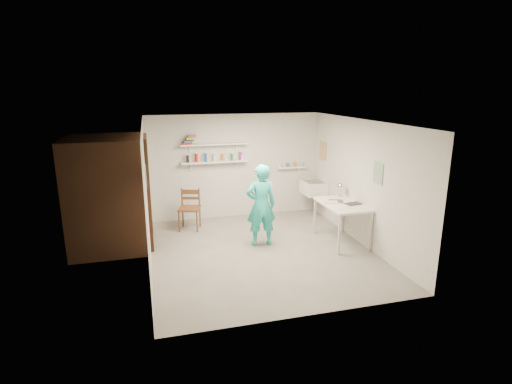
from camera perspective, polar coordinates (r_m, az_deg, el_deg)
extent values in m
cube|color=slate|center=(7.55, 0.80, -8.55)|extent=(4.00, 4.50, 0.02)
cube|color=silver|center=(6.96, 0.87, 10.07)|extent=(4.00, 4.50, 0.02)
cube|color=silver|center=(9.30, -3.00, 3.70)|extent=(4.00, 0.02, 2.40)
cube|color=silver|center=(5.13, 7.83, -5.68)|extent=(4.00, 0.02, 2.40)
cube|color=silver|center=(6.90, -15.42, -0.72)|extent=(0.02, 4.50, 2.40)
cube|color=silver|center=(7.94, 14.93, 1.30)|extent=(0.02, 4.50, 2.40)
cube|color=black|center=(7.97, -15.21, -0.15)|extent=(0.02, 0.90, 2.00)
cube|color=brown|center=(8.00, -20.31, -0.14)|extent=(1.40, 1.50, 2.10)
cube|color=brown|center=(7.78, -15.58, 7.36)|extent=(0.06, 1.05, 0.10)
cube|color=brown|center=(7.49, -15.03, -1.09)|extent=(0.06, 0.10, 2.00)
cube|color=brown|center=(8.46, -15.10, 0.70)|extent=(0.06, 0.10, 2.00)
cube|color=white|center=(9.06, -5.94, 4.31)|extent=(1.50, 0.22, 0.03)
cube|color=white|center=(9.00, -6.00, 6.82)|extent=(1.50, 0.22, 0.03)
cube|color=white|center=(9.60, 5.03, 3.53)|extent=(0.70, 0.14, 0.03)
cube|color=#334C7F|center=(6.87, -15.44, 2.22)|extent=(0.01, 0.28, 0.36)
cube|color=#995933|center=(9.43, 9.53, 5.83)|extent=(0.01, 0.34, 0.42)
cube|color=#3F724C|center=(7.41, 17.03, 2.59)|extent=(0.01, 0.30, 0.38)
cube|color=white|center=(9.42, 8.24, 0.59)|extent=(0.48, 0.60, 0.30)
imported|color=#27C3B6|center=(7.61, 0.73, -1.91)|extent=(0.59, 0.39, 1.59)
cylinder|color=beige|center=(7.74, 0.27, 0.42)|extent=(0.29, 0.04, 0.29)
cube|color=brown|center=(8.65, -9.49, -2.34)|extent=(0.54, 0.53, 0.94)
cube|color=silver|center=(8.03, 12.08, -4.34)|extent=(0.72, 1.19, 0.80)
sphere|color=silver|center=(8.35, 12.03, 0.83)|extent=(0.15, 0.15, 0.15)
cylinder|color=black|center=(8.97, -9.75, 4.72)|extent=(0.06, 0.06, 0.17)
cylinder|color=red|center=(8.99, -8.48, 4.79)|extent=(0.06, 0.06, 0.17)
cylinder|color=blue|center=(9.01, -7.21, 4.87)|extent=(0.06, 0.06, 0.17)
cylinder|color=white|center=(9.04, -5.95, 4.93)|extent=(0.06, 0.06, 0.17)
cylinder|color=orange|center=(9.08, -4.70, 5.00)|extent=(0.06, 0.06, 0.17)
cylinder|color=#268C3F|center=(9.11, -3.46, 5.06)|extent=(0.06, 0.06, 0.17)
cylinder|color=#8C268C|center=(9.16, -2.23, 5.12)|extent=(0.06, 0.06, 0.17)
cube|color=red|center=(8.92, -9.84, 6.80)|extent=(0.18, 0.14, 0.03)
cube|color=#1933A5|center=(8.92, -9.72, 6.99)|extent=(0.18, 0.14, 0.03)
cube|color=orange|center=(8.92, -9.60, 7.17)|extent=(0.18, 0.14, 0.03)
cube|color=black|center=(8.91, -9.48, 7.36)|extent=(0.18, 0.14, 0.03)
cube|color=yellow|center=(8.91, -9.36, 7.54)|extent=(0.18, 0.14, 0.03)
cube|color=#338C4C|center=(8.91, -9.23, 7.73)|extent=(0.18, 0.14, 0.03)
cube|color=#8C3F8C|center=(8.91, -9.11, 7.91)|extent=(0.18, 0.14, 0.03)
cylinder|color=silver|center=(9.53, 3.87, 3.83)|extent=(0.07, 0.07, 0.09)
cylinder|color=#335999|center=(9.57, 4.65, 3.86)|extent=(0.07, 0.07, 0.09)
cylinder|color=orange|center=(9.62, 5.43, 3.90)|extent=(0.07, 0.07, 0.09)
cylinder|color=#999999|center=(9.67, 6.19, 3.93)|extent=(0.07, 0.07, 0.09)
cube|color=silver|center=(7.91, 12.23, -1.60)|extent=(0.30, 0.22, 0.00)
cube|color=#4C4742|center=(7.91, 12.24, -1.57)|extent=(0.30, 0.22, 0.00)
cube|color=beige|center=(7.90, 12.24, -1.54)|extent=(0.30, 0.22, 0.00)
cube|color=#383330|center=(7.90, 12.24, -1.52)|extent=(0.30, 0.22, 0.00)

